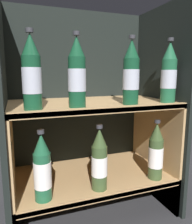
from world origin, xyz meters
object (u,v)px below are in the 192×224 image
Objects in this scene: bottle_lower_front_0 at (42,170)px; bottle_lower_front_2 at (156,153)px; bottle_upper_front_2 at (131,74)px; bottle_upper_front_3 at (169,74)px; bottle_upper_front_0 at (32,75)px; bottle_lower_front_1 at (99,161)px; bottle_upper_front_1 at (77,75)px.

bottle_lower_front_0 is 1.00× the size of bottle_lower_front_2.
bottle_upper_front_2 is at bearing -180.00° from bottle_lower_front_2.
bottle_upper_front_3 is 1.00× the size of bottle_lower_front_2.
bottle_upper_front_0 is 1.00× the size of bottle_lower_front_2.
bottle_lower_front_1 is at bearing 0.00° from bottle_lower_front_0.
bottle_lower_front_1 is (-0.14, 0.00, -0.35)m from bottle_upper_front_2.
bottle_upper_front_1 reaches higher than bottle_lower_front_0.
bottle_upper_front_2 is 1.00× the size of bottle_upper_front_3.
bottle_upper_front_2 is at bearing 0.00° from bottle_upper_front_1.
bottle_upper_front_2 is 1.00× the size of bottle_lower_front_1.
bottle_lower_front_0 and bottle_lower_front_2 have the same top height.
bottle_lower_front_0 is at bearing -180.00° from bottle_lower_front_2.
bottle_lower_front_1 is (0.23, 0.00, 0.00)m from bottle_lower_front_0.
bottle_lower_front_1 is (0.25, -0.00, -0.35)m from bottle_upper_front_0.
bottle_lower_front_0 is at bearing 180.00° from bottle_upper_front_3.
bottle_lower_front_0 is (0.02, -0.00, -0.35)m from bottle_upper_front_0.
bottle_upper_front_2 is 1.00× the size of bottle_lower_front_2.
bottle_upper_front_1 reaches higher than bottle_lower_front_2.
bottle_upper_front_2 reaches higher than bottle_lower_front_0.
bottle_lower_front_2 is at bearing 0.00° from bottle_upper_front_0.
bottle_upper_front_0 is 1.00× the size of bottle_upper_front_1.
bottle_upper_front_0 is 0.39m from bottle_upper_front_2.
bottle_upper_front_2 reaches higher than bottle_lower_front_2.
bottle_upper_front_1 is at bearing 180.00° from bottle_lower_front_1.
bottle_upper_front_0 is 0.43m from bottle_lower_front_1.
bottle_upper_front_1 is 0.51m from bottle_lower_front_2.
bottle_lower_front_2 is (0.36, 0.00, -0.35)m from bottle_upper_front_1.
bottle_upper_front_3 is 0.48m from bottle_lower_front_1.
bottle_upper_front_0 is 1.00× the size of bottle_upper_front_3.
bottle_upper_front_0 and bottle_upper_front_3 have the same top height.
bottle_upper_front_3 is (0.19, 0.00, 0.00)m from bottle_upper_front_2.
bottle_lower_front_1 is 0.28m from bottle_lower_front_2.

